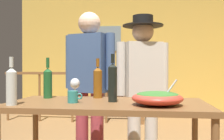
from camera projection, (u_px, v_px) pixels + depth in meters
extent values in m
cube|color=gold|center=(137.00, 52.00, 6.04)|extent=(5.66, 0.10, 2.87)
cube|color=gray|center=(108.00, 39.00, 6.06)|extent=(0.60, 0.03, 0.59)
cylinder|color=brown|center=(8.00, 97.00, 5.19)|extent=(0.04, 0.04, 0.94)
cylinder|color=brown|center=(40.00, 98.00, 5.11)|extent=(0.04, 0.04, 0.94)
cylinder|color=brown|center=(72.00, 98.00, 5.03)|extent=(0.04, 0.04, 0.94)
cylinder|color=brown|center=(106.00, 99.00, 4.94)|extent=(0.04, 0.04, 0.94)
cylinder|color=brown|center=(141.00, 99.00, 4.86)|extent=(0.04, 0.04, 0.94)
cube|color=brown|center=(72.00, 73.00, 5.02)|extent=(2.78, 0.07, 0.05)
cube|color=brown|center=(141.00, 97.00, 4.86)|extent=(0.10, 0.10, 1.04)
cube|color=#38281E|center=(115.00, 103.00, 5.77)|extent=(0.90, 0.40, 0.54)
cube|color=black|center=(115.00, 91.00, 5.76)|extent=(0.20, 0.12, 0.02)
cylinder|color=black|center=(115.00, 88.00, 5.76)|extent=(0.03, 0.03, 0.08)
cube|color=black|center=(115.00, 79.00, 5.73)|extent=(0.60, 0.06, 0.32)
cube|color=black|center=(115.00, 80.00, 5.70)|extent=(0.55, 0.01, 0.29)
cube|color=brown|center=(107.00, 105.00, 1.98)|extent=(1.52, 0.71, 0.04)
ellipsoid|color=#CC3D2D|center=(157.00, 98.00, 1.82)|extent=(0.36, 0.36, 0.10)
ellipsoid|color=#38702D|center=(157.00, 95.00, 1.82)|extent=(0.30, 0.30, 0.04)
cylinder|color=silver|center=(168.00, 92.00, 1.81)|extent=(0.13, 0.01, 0.19)
cylinder|color=silver|center=(75.00, 99.00, 2.13)|extent=(0.07, 0.07, 0.01)
cylinder|color=silver|center=(75.00, 93.00, 2.13)|extent=(0.01, 0.01, 0.09)
ellipsoid|color=silver|center=(75.00, 83.00, 2.13)|extent=(0.08, 0.08, 0.09)
cylinder|color=brown|center=(98.00, 84.00, 2.24)|extent=(0.08, 0.08, 0.24)
cone|color=brown|center=(98.00, 69.00, 2.24)|extent=(0.08, 0.08, 0.03)
cylinder|color=brown|center=(98.00, 63.00, 2.24)|extent=(0.03, 0.03, 0.07)
cylinder|color=#1E5628|center=(48.00, 85.00, 2.23)|extent=(0.07, 0.07, 0.23)
cone|color=#1E5628|center=(48.00, 70.00, 2.23)|extent=(0.07, 0.07, 0.03)
cylinder|color=#1E5628|center=(48.00, 63.00, 2.23)|extent=(0.03, 0.03, 0.09)
cylinder|color=silver|center=(11.00, 89.00, 1.81)|extent=(0.07, 0.07, 0.24)
cone|color=silver|center=(11.00, 70.00, 1.81)|extent=(0.07, 0.07, 0.03)
cylinder|color=silver|center=(11.00, 62.00, 1.81)|extent=(0.03, 0.03, 0.07)
cylinder|color=black|center=(113.00, 85.00, 1.99)|extent=(0.07, 0.07, 0.27)
cone|color=black|center=(113.00, 65.00, 1.99)|extent=(0.07, 0.07, 0.03)
cylinder|color=black|center=(113.00, 59.00, 1.99)|extent=(0.03, 0.03, 0.07)
cylinder|color=teal|center=(73.00, 97.00, 1.94)|extent=(0.08, 0.08, 0.09)
torus|color=teal|center=(79.00, 96.00, 1.93)|extent=(0.05, 0.01, 0.05)
cylinder|color=#9E3842|center=(97.00, 133.00, 2.59)|extent=(0.13, 0.13, 0.83)
cylinder|color=#9E3842|center=(82.00, 131.00, 2.67)|extent=(0.13, 0.13, 0.83)
cube|color=#3D5684|center=(89.00, 63.00, 2.62)|extent=(0.43, 0.33, 0.59)
cylinder|color=#3D5684|center=(110.00, 62.00, 2.51)|extent=(0.09, 0.09, 0.56)
cylinder|color=#3D5684|center=(70.00, 62.00, 2.72)|extent=(0.09, 0.09, 0.56)
sphere|color=beige|center=(89.00, 23.00, 2.61)|extent=(0.23, 0.23, 0.23)
cylinder|color=beige|center=(151.00, 136.00, 2.58)|extent=(0.13, 0.13, 0.78)
cylinder|color=beige|center=(134.00, 137.00, 2.54)|extent=(0.13, 0.13, 0.78)
cube|color=beige|center=(143.00, 70.00, 2.55)|extent=(0.40, 0.32, 0.55)
cylinder|color=beige|center=(164.00, 69.00, 2.60)|extent=(0.09, 0.09, 0.52)
cylinder|color=beige|center=(121.00, 69.00, 2.51)|extent=(0.09, 0.09, 0.52)
sphere|color=beige|center=(143.00, 32.00, 2.55)|extent=(0.21, 0.21, 0.21)
cylinder|color=black|center=(143.00, 26.00, 2.55)|extent=(0.40, 0.40, 0.01)
cylinder|color=black|center=(143.00, 21.00, 2.55)|extent=(0.20, 0.20, 0.10)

